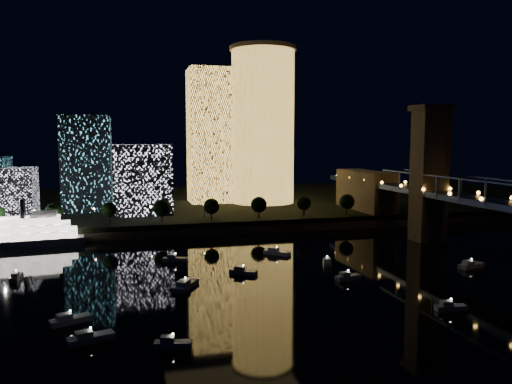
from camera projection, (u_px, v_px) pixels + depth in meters
ground at (313, 293)px, 121.95m from camera, size 520.00×520.00×0.00m
far_bank at (208, 203)px, 275.62m from camera, size 420.00×160.00×5.00m
seawall at (239, 229)px, 200.68m from camera, size 420.00×6.00×3.00m
tower_cylindrical at (263, 125)px, 256.64m from camera, size 34.00×34.00×79.49m
tower_rectangular at (210, 136)px, 260.08m from camera, size 21.70×21.70×69.05m
midrise_blocks at (77, 174)px, 224.47m from camera, size 87.18×45.63×43.42m
motorboats at (246, 281)px, 129.26m from camera, size 132.61×71.74×2.78m
esplanade_trees at (167, 208)px, 198.51m from camera, size 166.30×6.86×8.93m
street_lamps at (151, 210)px, 202.86m from camera, size 132.70×0.70×5.65m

